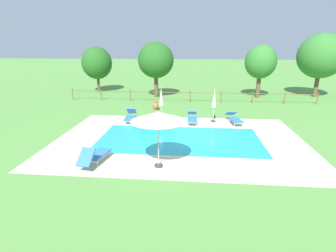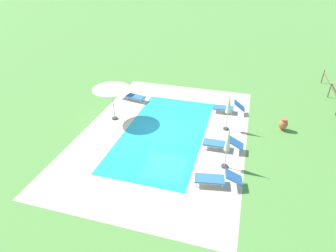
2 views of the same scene
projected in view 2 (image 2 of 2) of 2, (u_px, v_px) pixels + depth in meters
name	position (u px, v px, depth m)	size (l,w,h in m)	color
ground_plane	(164.00, 133.00, 16.20)	(160.00, 160.00, 0.00)	#599342
pool_deck_paving	(164.00, 133.00, 16.20)	(13.42, 9.15, 0.01)	beige
swimming_pool_water	(164.00, 133.00, 16.20)	(8.76, 4.49, 0.01)	#23A8C1
pool_coping_rim	(164.00, 133.00, 16.20)	(9.24, 4.97, 0.01)	beige
sun_lounger_north_near_steps	(228.00, 107.00, 18.10)	(0.76, 2.04, 0.85)	#3370BC
sun_lounger_north_mid	(221.00, 143.00, 14.69)	(0.64, 2.07, 0.73)	#3370BC
sun_lounger_north_far	(216.00, 178.00, 12.40)	(0.95, 2.13, 0.73)	#3370BC
sun_lounger_north_end	(132.00, 95.00, 19.66)	(0.94, 2.02, 0.91)	#3370BC
patio_umbrella_open_foreground	(111.00, 86.00, 16.44)	(2.25, 2.25, 2.44)	#383838
patio_umbrella_closed_row_west	(229.00, 105.00, 15.73)	(0.32, 0.32, 2.37)	#383838
patio_umbrella_closed_row_mid_west	(228.00, 141.00, 12.86)	(0.32, 0.32, 2.27)	#383838
terracotta_urn_near_fence	(283.00, 124.00, 16.28)	(0.50, 0.50, 0.74)	#B7663D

